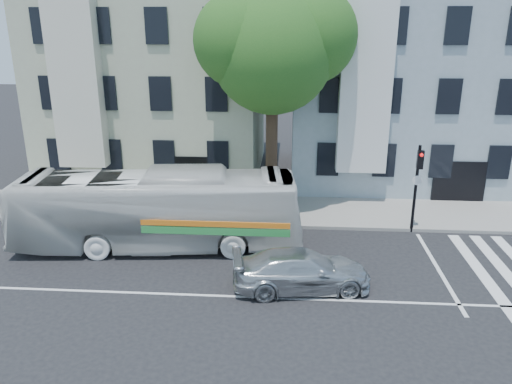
# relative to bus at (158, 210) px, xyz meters

# --- Properties ---
(ground) EXTENTS (120.00, 120.00, 0.00)m
(ground) POSITION_rel_bus_xyz_m (4.36, -3.80, -1.60)
(ground) COLOR black
(ground) RESTS_ON ground
(sidewalk_far) EXTENTS (80.00, 4.00, 0.15)m
(sidewalk_far) POSITION_rel_bus_xyz_m (4.36, 4.20, -1.52)
(sidewalk_far) COLOR gray
(sidewalk_far) RESTS_ON ground
(building_left) EXTENTS (12.00, 10.00, 11.00)m
(building_left) POSITION_rel_bus_xyz_m (-2.64, 11.20, 3.90)
(building_left) COLOR #ABAD91
(building_left) RESTS_ON ground
(building_right) EXTENTS (12.00, 10.00, 11.00)m
(building_right) POSITION_rel_bus_xyz_m (11.36, 11.20, 3.90)
(building_right) COLOR #8799A0
(building_right) RESTS_ON ground
(street_tree) EXTENTS (7.30, 5.90, 11.10)m
(street_tree) POSITION_rel_bus_xyz_m (4.42, 4.94, 6.24)
(street_tree) COLOR #2D2116
(street_tree) RESTS_ON ground
(bus) EXTENTS (3.75, 11.66, 3.19)m
(bus) POSITION_rel_bus_xyz_m (0.00, 0.00, 0.00)
(bus) COLOR silver
(bus) RESTS_ON ground
(sedan) EXTENTS (2.61, 4.95, 1.37)m
(sedan) POSITION_rel_bus_xyz_m (5.73, -3.06, -0.91)
(sedan) COLOR silver
(sedan) RESTS_ON ground
(hedge) EXTENTS (8.54, 1.69, 0.70)m
(hedge) POSITION_rel_bus_xyz_m (0.46, 3.00, -1.10)
(hedge) COLOR #2A5A1D
(hedge) RESTS_ON sidewalk_far
(traffic_signal) EXTENTS (0.41, 0.52, 3.90)m
(traffic_signal) POSITION_rel_bus_xyz_m (10.64, 2.15, 0.92)
(traffic_signal) COLOR black
(traffic_signal) RESTS_ON ground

